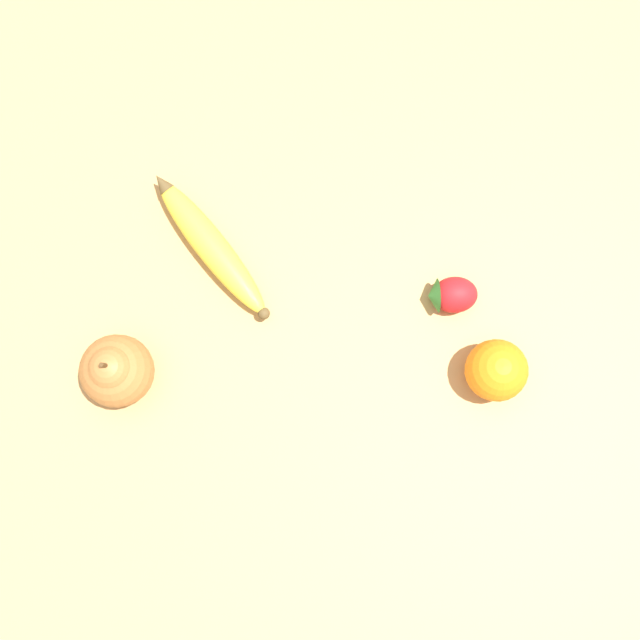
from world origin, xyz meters
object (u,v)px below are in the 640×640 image
banana (210,245)px  strawberry (451,295)px  orange (496,370)px  pear (116,370)px

banana → strawberry: size_ratio=3.09×
orange → pear: (-0.24, -0.36, 0.01)m
orange → strawberry: bearing=173.2°
pear → strawberry: size_ratio=1.43×
banana → orange: 0.37m
pear → banana: bearing=113.9°
orange → strawberry: 0.10m
banana → pear: size_ratio=2.15×
orange → banana: bearing=-148.3°
banana → strawberry: bearing=-140.4°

